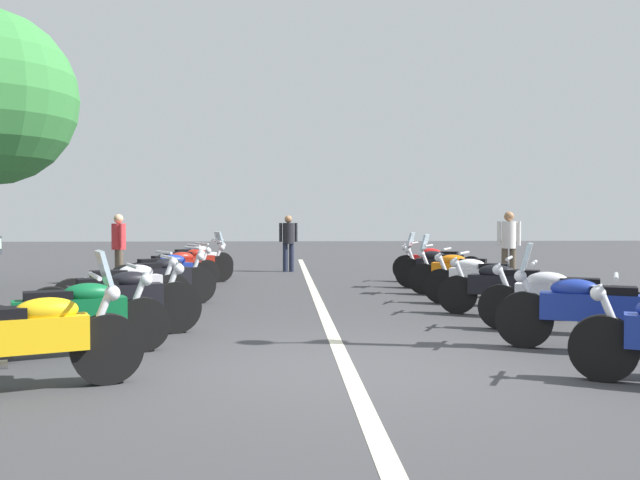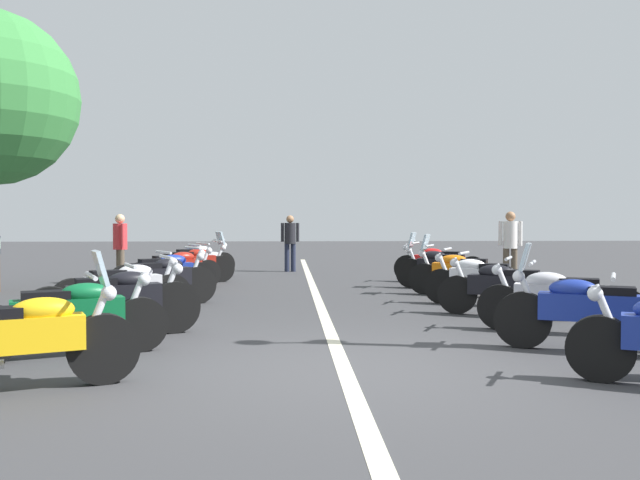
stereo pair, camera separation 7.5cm
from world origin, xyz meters
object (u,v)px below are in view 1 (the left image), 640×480
Objects in this scene: motorcycle_left_row_1 at (72,316)px; motorcycle_right_row_5 at (460,272)px; motorcycle_left_row_4 at (159,279)px; motorcycle_right_row_3 at (506,287)px; bystander_4 at (119,243)px; bystander_0 at (509,242)px; motorcycle_right_row_2 at (560,299)px; motorcycle_right_row_4 at (479,279)px; motorcycle_left_row_0 at (29,338)px; motorcycle_left_row_6 at (175,268)px; bystander_3 at (288,239)px; motorcycle_right_row_1 at (589,310)px; motorcycle_left_row_2 at (117,300)px; motorcycle_left_row_3 at (125,289)px; motorcycle_right_row_7 at (437,263)px; motorcycle_left_row_5 at (164,274)px; motorcycle_left_row_7 at (191,263)px; motorcycle_left_row_8 at (194,260)px; motorcycle_right_row_6 at (440,267)px.

motorcycle_right_row_5 is (5.54, -5.71, 0.01)m from motorcycle_left_row_1.
motorcycle_left_row_4 reaches higher than motorcycle_right_row_3.
motorcycle_right_row_3 is 2.79m from motorcycle_right_row_5.
bystander_0 is at bearing -32.64° from bystander_4.
motorcycle_right_row_4 is (2.85, 0.22, 0.00)m from motorcycle_right_row_2.
motorcycle_left_row_0 is 9.91m from bystander_4.
bystander_3 is (4.77, -2.45, 0.49)m from motorcycle_left_row_6.
motorcycle_right_row_3 is at bearing 2.84° from motorcycle_left_row_1.
motorcycle_left_row_4 is 1.16× the size of bystander_3.
motorcycle_right_row_1 is 1.05× the size of motorcycle_right_row_4.
motorcycle_right_row_1 is (-1.21, -5.50, 0.00)m from motorcycle_left_row_2.
motorcycle_right_row_3 is 0.99× the size of motorcycle_right_row_5.
motorcycle_left_row_3 is at bearing -0.01° from motorcycle_right_row_1.
motorcycle_left_row_2 is at bearing 12.55° from motorcycle_right_row_1.
motorcycle_right_row_7 is at bearing 31.57° from motorcycle_left_row_1.
motorcycle_left_row_5 is 2.90m from motorcycle_left_row_7.
bystander_0 is (6.55, -7.26, 0.51)m from motorcycle_left_row_2.
motorcycle_left_row_8 is 7.11m from motorcycle_right_row_5.
bystander_4 reaches higher than motorcycle_left_row_0.
motorcycle_left_row_0 is at bearing -118.56° from motorcycle_left_row_5.
motorcycle_right_row_5 reaches higher than motorcycle_right_row_4.
motorcycle_left_row_8 is 1.20× the size of bystander_4.
bystander_3 reaches higher than motorcycle_left_row_1.
motorcycle_left_row_4 is at bearing -116.42° from motorcycle_left_row_7.
motorcycle_left_row_0 is 8.96m from motorcycle_right_row_5.
motorcycle_right_row_4 is at bearing 113.43° from motorcycle_right_row_5.
motorcycle_left_row_1 is 1.24× the size of bystander_3.
motorcycle_right_row_1 is 1.03× the size of motorcycle_right_row_6.
motorcycle_left_row_6 is at bearing -122.12° from motorcycle_left_row_8.
bystander_3 is at bearing -42.04° from motorcycle_right_row_4.
bystander_0 is at bearing -6.38° from motorcycle_left_row_4.
motorcycle_left_row_4 is at bearing -96.78° from bystander_4.
motorcycle_left_row_7 is at bearing 50.39° from motorcycle_left_row_6.
motorcycle_left_row_4 is 5.52m from motorcycle_right_row_4.
motorcycle_left_row_3 is 7.07m from motorcycle_right_row_6.
motorcycle_right_row_7 is 1.26× the size of bystander_4.
bystander_0 reaches higher than motorcycle_left_row_8.
motorcycle_left_row_0 is 5.78m from motorcycle_right_row_1.
motorcycle_left_row_8 reaches higher than motorcycle_left_row_1.
motorcycle_right_row_7 is (8.27, -0.21, -0.01)m from motorcycle_right_row_1.
motorcycle_left_row_0 reaches higher than motorcycle_left_row_3.
motorcycle_right_row_6 is (4.13, 0.04, 0.02)m from motorcycle_right_row_3.
bystander_4 is at bearing -10.34° from motorcycle_right_row_3.
bystander_0 is at bearing 3.88° from motorcycle_left_row_3.
motorcycle_right_row_4 is 1.15× the size of bystander_4.
motorcycle_left_row_7 is 1.21× the size of bystander_3.
motorcycle_right_row_5 is 2.74m from motorcycle_right_row_7.
bystander_3 reaches higher than motorcycle_right_row_7.
motorcycle_left_row_1 is 1.06× the size of motorcycle_left_row_5.
motorcycle_right_row_5 is at bearing -65.37° from motorcycle_right_row_1.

